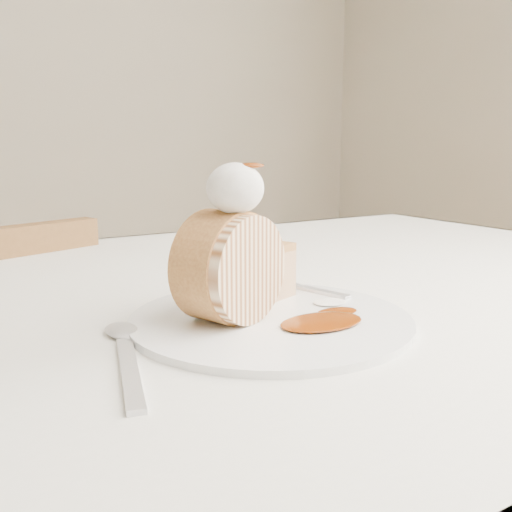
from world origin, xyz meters
TOP-DOWN VIEW (x-y plane):
  - table at (0.00, 0.20)m, footprint 1.40×0.90m
  - plate at (-0.05, 0.06)m, footprint 0.35×0.35m
  - roulade_slice at (-0.09, 0.07)m, footprint 0.11×0.09m
  - cake_chunk at (-0.02, 0.12)m, footprint 0.08×0.07m
  - whipped_cream at (-0.09, 0.06)m, footprint 0.05×0.05m
  - caramel_drizzle at (-0.07, 0.06)m, footprint 0.03×0.02m
  - caramel_pool at (-0.02, 0.01)m, footprint 0.10×0.08m
  - fork at (0.04, 0.12)m, footprint 0.06×0.16m
  - spoon at (-0.21, 0.01)m, footprint 0.07×0.17m

SIDE VIEW (x-z plane):
  - table at x=0.00m, z-range 0.29..1.04m
  - spoon at x=-0.21m, z-range 0.75..0.75m
  - plate at x=-0.05m, z-range 0.75..0.76m
  - fork at x=0.04m, z-range 0.76..0.76m
  - caramel_pool at x=-0.02m, z-range 0.76..0.76m
  - cake_chunk at x=-0.02m, z-range 0.76..0.81m
  - roulade_slice at x=-0.09m, z-range 0.76..0.86m
  - whipped_cream at x=-0.09m, z-range 0.86..0.90m
  - caramel_drizzle at x=-0.07m, z-range 0.90..0.91m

